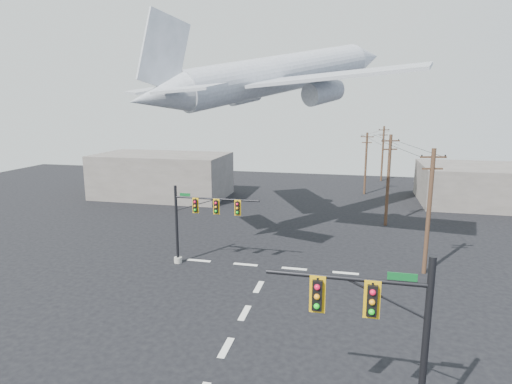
% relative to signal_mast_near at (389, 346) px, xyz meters
% --- Properties ---
extents(ground, '(120.00, 120.00, 0.00)m').
position_rel_signal_mast_near_xyz_m(ground, '(-7.83, 4.75, -4.02)').
color(ground, black).
rests_on(ground, ground).
extents(lane_markings, '(14.00, 21.20, 0.01)m').
position_rel_signal_mast_near_xyz_m(lane_markings, '(-7.83, 10.08, -4.01)').
color(lane_markings, silver).
rests_on(lane_markings, ground).
extents(signal_mast_near, '(6.31, 0.84, 7.60)m').
position_rel_signal_mast_near_xyz_m(signal_mast_near, '(0.00, 0.00, 0.00)').
color(signal_mast_near, '#9C9A8E').
rests_on(signal_mast_near, ground).
extents(signal_mast_far, '(7.22, 0.71, 6.48)m').
position_rel_signal_mast_near_xyz_m(signal_mast_far, '(-13.60, 15.88, -0.32)').
color(signal_mast_far, '#9C9A8E').
rests_on(signal_mast_far, ground).
extents(utility_pole_a, '(1.91, 0.58, 9.66)m').
position_rel_signal_mast_near_xyz_m(utility_pole_a, '(4.06, 18.11, 1.03)').
color(utility_pole_a, '#492F1F').
rests_on(utility_pole_a, ground).
extents(utility_pole_b, '(1.89, 0.81, 9.74)m').
position_rel_signal_mast_near_xyz_m(utility_pole_b, '(2.01, 31.36, 1.07)').
color(utility_pole_b, '#492F1F').
rests_on(utility_pole_b, ground).
extents(utility_pole_c, '(1.82, 0.34, 8.89)m').
position_rel_signal_mast_near_xyz_m(utility_pole_c, '(0.06, 47.72, 0.63)').
color(utility_pole_c, '#492F1F').
rests_on(utility_pole_c, ground).
extents(utility_pole_d, '(1.80, 0.89, 9.25)m').
position_rel_signal_mast_near_xyz_m(utility_pole_d, '(3.04, 59.73, 0.82)').
color(utility_pole_d, '#492F1F').
rests_on(utility_pole_d, ground).
extents(power_lines, '(5.69, 41.63, 0.63)m').
position_rel_signal_mast_near_xyz_m(power_lines, '(1.82, 38.99, 4.66)').
color(power_lines, black).
extents(airliner, '(25.14, 27.53, 8.49)m').
position_rel_signal_mast_near_xyz_m(airliner, '(-8.58, 25.59, 11.47)').
color(airliner, silver).
extents(building_left, '(18.00, 10.00, 6.00)m').
position_rel_signal_mast_near_xyz_m(building_left, '(-27.83, 39.75, -1.02)').
color(building_left, slate).
rests_on(building_left, ground).
extents(building_right, '(14.00, 12.00, 5.00)m').
position_rel_signal_mast_near_xyz_m(building_right, '(14.17, 44.75, -1.52)').
color(building_right, slate).
rests_on(building_right, ground).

